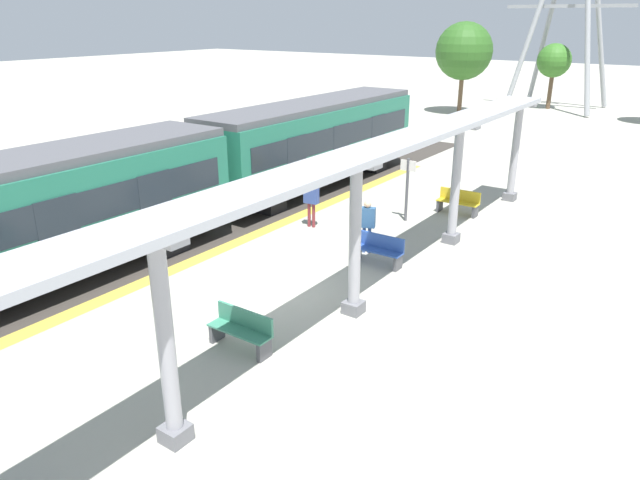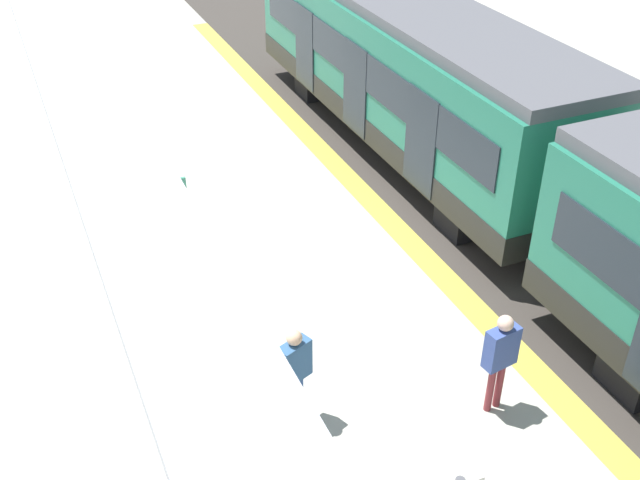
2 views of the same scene
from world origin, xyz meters
name	(u,v)px [view 1 (image 1 of 2)]	position (x,y,z in m)	size (l,w,h in m)	color
ground_plane	(267,286)	(0.00, 0.00, 0.00)	(176.00, 176.00, 0.00)	#A7A496
tactile_edge_strip	(191,262)	(-2.84, 0.00, 0.00)	(0.51, 28.88, 0.01)	gold
trackbed	(149,249)	(-4.70, 0.00, 0.00)	(3.20, 40.88, 0.01)	#38332D
train_near_carriage	(30,223)	(-4.69, -3.49, 1.83)	(2.65, 11.62, 3.48)	#206D54
train_far_carriage	(314,143)	(-4.69, 8.71, 1.83)	(2.65, 11.62, 3.48)	#206D54
canopy_pillar_second	(166,342)	(2.65, -5.51, 1.88)	(1.10, 0.44, 3.72)	slate
canopy_pillar_third	(355,239)	(2.65, 0.07, 1.88)	(1.10, 0.44, 3.72)	slate
canopy_pillar_fourth	(456,184)	(2.65, 5.82, 1.88)	(1.10, 0.44, 3.72)	slate
canopy_pillar_fifth	(515,152)	(2.65, 11.41, 1.88)	(1.10, 0.44, 3.72)	slate
canopy_beam	(355,158)	(2.65, -0.02, 3.80)	(1.20, 23.67, 0.16)	#A8AAB2
bench_mid_platform	(242,329)	(1.55, -2.65, 0.44)	(1.50, 0.45, 0.86)	#398266
bench_far_end	(458,202)	(1.66, 8.69, 0.44)	(1.51, 0.47, 0.86)	gold
bench_extra_slot	(378,249)	(1.63, 3.02, 0.44)	(1.51, 0.46, 0.86)	#2A4DA0
platform_info_sign	(407,184)	(0.49, 6.90, 1.33)	(0.56, 0.10, 2.20)	#4C4C51
passenger_waiting_near_edge	(311,197)	(-1.80, 4.50, 1.06)	(0.51, 0.28, 1.69)	maroon
passenger_by_the_benches	(367,220)	(0.90, 3.58, 1.02)	(0.52, 0.37, 1.63)	#354F89
tree_left_background	(554,61)	(-2.90, 37.05, 3.53)	(2.49, 2.49, 4.81)	brown
tree_right_background	(464,51)	(-7.55, 30.86, 4.35)	(4.00, 4.00, 6.36)	brown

